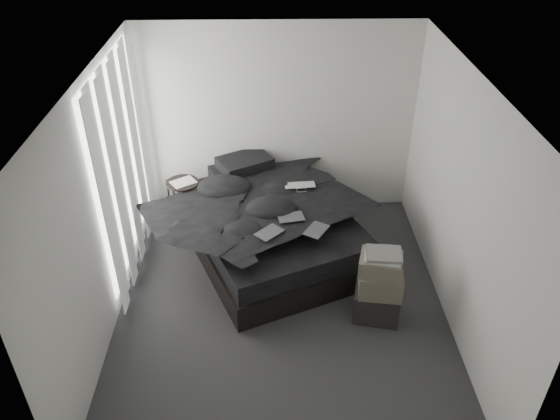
{
  "coord_description": "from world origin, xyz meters",
  "views": [
    {
      "loc": [
        -0.12,
        -4.53,
        4.28
      ],
      "look_at": [
        0.0,
        0.8,
        0.75
      ],
      "focal_mm": 35.0,
      "sensor_mm": 36.0,
      "label": 1
    }
  ],
  "objects_px": {
    "side_stand": "(185,208)",
    "box_lower": "(376,303)",
    "bed": "(271,239)",
    "laptop": "(301,182)"
  },
  "relations": [
    {
      "from": "side_stand",
      "to": "box_lower",
      "type": "bearing_deg",
      "value": -35.87
    },
    {
      "from": "bed",
      "to": "box_lower",
      "type": "xyz_separation_m",
      "value": [
        1.14,
        -1.21,
        0.02
      ]
    },
    {
      "from": "bed",
      "to": "laptop",
      "type": "relative_size",
      "value": 6.24
    },
    {
      "from": "laptop",
      "to": "bed",
      "type": "bearing_deg",
      "value": -154.5
    },
    {
      "from": "bed",
      "to": "side_stand",
      "type": "relative_size",
      "value": 3.1
    },
    {
      "from": "laptop",
      "to": "side_stand",
      "type": "bearing_deg",
      "value": 167.61
    },
    {
      "from": "laptop",
      "to": "box_lower",
      "type": "distance_m",
      "value": 1.76
    },
    {
      "from": "bed",
      "to": "laptop",
      "type": "distance_m",
      "value": 0.83
    },
    {
      "from": "bed",
      "to": "side_stand",
      "type": "xyz_separation_m",
      "value": [
        -1.11,
        0.41,
        0.22
      ]
    },
    {
      "from": "box_lower",
      "to": "bed",
      "type": "bearing_deg",
      "value": 133.2
    }
  ]
}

